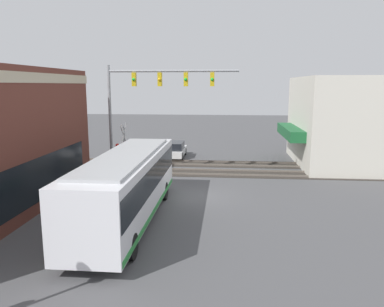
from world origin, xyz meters
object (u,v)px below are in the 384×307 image
(parked_car_white, at_px, (174,150))
(pedestrian_at_crossing, at_px, (123,166))
(city_bus, at_px, (127,184))
(crossing_signal, at_px, (124,146))

(parked_car_white, height_order, pedestrian_at_crossing, pedestrian_at_crossing)
(city_bus, bearing_deg, crossing_signal, 16.21)
(crossing_signal, bearing_deg, city_bus, -163.79)
(crossing_signal, distance_m, parked_car_white, 8.38)
(city_bus, xyz_separation_m, crossing_signal, (7.94, 2.31, 0.51))
(pedestrian_at_crossing, bearing_deg, parked_car_white, -16.37)
(city_bus, distance_m, parked_car_white, 15.86)
(crossing_signal, xyz_separation_m, pedestrian_at_crossing, (-0.24, 0.08, -1.37))
(parked_car_white, distance_m, pedestrian_at_crossing, 8.47)
(crossing_signal, xyz_separation_m, parked_car_white, (7.88, -2.31, -1.64))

